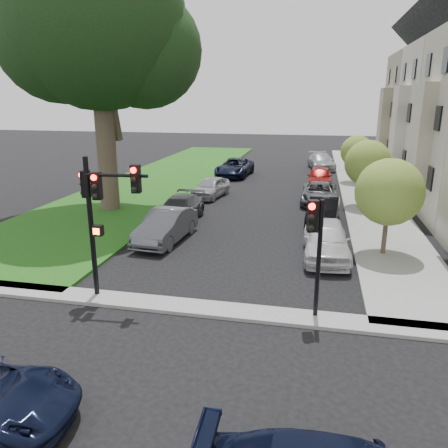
% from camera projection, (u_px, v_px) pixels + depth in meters
% --- Properties ---
extents(ground, '(140.00, 140.00, 0.00)m').
position_uv_depth(ground, '(186.00, 344.00, 11.97)').
color(ground, black).
rests_on(ground, ground).
extents(grass_strip, '(8.00, 44.00, 0.12)m').
position_uv_depth(grass_strip, '(166.00, 178.00, 36.29)').
color(grass_strip, '#145E12').
rests_on(grass_strip, ground).
extents(sidewalk_right, '(3.50, 44.00, 0.12)m').
position_uv_depth(sidewalk_right, '(363.00, 185.00, 33.14)').
color(sidewalk_right, gray).
rests_on(sidewalk_right, ground).
extents(sidewalk_cross, '(60.00, 1.00, 0.12)m').
position_uv_depth(sidewalk_cross, '(204.00, 309.00, 13.83)').
color(sidewalk_cross, gray).
rests_on(sidewalk_cross, ground).
extents(house_d, '(7.70, 7.55, 15.97)m').
position_uv_depth(house_d, '(434.00, 92.00, 36.18)').
color(house_d, '#A7A187').
rests_on(house_d, ground).
extents(eucalyptus, '(10.81, 9.81, 15.32)m').
position_uv_depth(eucalyptus, '(96.00, 20.00, 23.20)').
color(eucalyptus, '#3C3124').
rests_on(eucalyptus, ground).
extents(small_tree_a, '(2.77, 2.77, 4.15)m').
position_uv_depth(small_tree_a, '(389.00, 192.00, 17.85)').
color(small_tree_a, '#3C3124').
rests_on(small_tree_a, ground).
extents(small_tree_b, '(2.73, 2.73, 4.10)m').
position_uv_depth(small_tree_b, '(368.00, 163.00, 25.91)').
color(small_tree_b, '#3C3124').
rests_on(small_tree_b, ground).
extents(small_tree_c, '(2.47, 2.47, 3.70)m').
position_uv_depth(small_tree_c, '(357.00, 152.00, 33.54)').
color(small_tree_c, '#3C3124').
rests_on(small_tree_c, ground).
extents(traffic_signal_main, '(2.32, 0.60, 4.74)m').
position_uv_depth(traffic_signal_main, '(100.00, 203.00, 13.83)').
color(traffic_signal_main, black).
rests_on(traffic_signal_main, ground).
extents(traffic_signal_secondary, '(0.50, 0.41, 3.72)m').
position_uv_depth(traffic_signal_secondary, '(316.00, 237.00, 12.64)').
color(traffic_signal_secondary, black).
rests_on(traffic_signal_secondary, ground).
extents(car_parked_0, '(2.04, 4.69, 1.57)m').
position_uv_depth(car_parked_0, '(326.00, 239.00, 18.23)').
color(car_parked_0, silver).
rests_on(car_parked_0, ground).
extents(car_parked_1, '(1.86, 4.40, 1.41)m').
position_uv_depth(car_parked_1, '(323.00, 211.00, 23.04)').
color(car_parked_1, black).
rests_on(car_parked_1, ground).
extents(car_parked_2, '(2.29, 4.74, 1.30)m').
position_uv_depth(car_parked_2, '(319.00, 193.00, 27.61)').
color(car_parked_2, '#3F4247').
rests_on(car_parked_2, ground).
extents(car_parked_3, '(1.94, 4.50, 1.51)m').
position_uv_depth(car_parked_3, '(320.00, 177.00, 32.61)').
color(car_parked_3, maroon).
rests_on(car_parked_3, ground).
extents(car_parked_4, '(2.87, 5.27, 1.45)m').
position_uv_depth(car_parked_4, '(321.00, 161.00, 40.67)').
color(car_parked_4, '#999BA0').
rests_on(car_parked_4, ground).
extents(car_parked_5, '(1.93, 4.62, 1.48)m').
position_uv_depth(car_parked_5, '(166.00, 226.00, 20.26)').
color(car_parked_5, '#3F4247').
rests_on(car_parked_5, ground).
extents(car_parked_6, '(1.97, 4.70, 1.36)m').
position_uv_depth(car_parked_6, '(179.00, 209.00, 23.55)').
color(car_parked_6, '#3F4247').
rests_on(car_parked_6, ground).
extents(car_parked_7, '(2.22, 4.19, 1.36)m').
position_uv_depth(car_parked_7, '(211.00, 187.00, 29.30)').
color(car_parked_7, '#999BA0').
rests_on(car_parked_7, ground).
extents(car_parked_8, '(2.81, 5.53, 1.50)m').
position_uv_depth(car_parked_8, '(235.00, 167.00, 37.10)').
color(car_parked_8, black).
rests_on(car_parked_8, ground).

